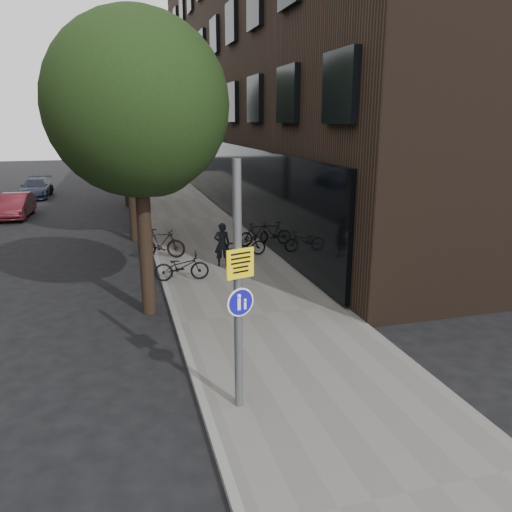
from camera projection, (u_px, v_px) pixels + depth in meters
name	position (u px, v px, depth m)	size (l,w,h in m)	color
ground	(301.00, 382.00, 9.76)	(120.00, 120.00, 0.00)	black
sidewalk	(215.00, 252.00, 19.09)	(4.50, 60.00, 0.12)	#615F5A
curb_edge	(155.00, 256.00, 18.51)	(0.15, 60.00, 0.13)	slate
building_right_dark_brick	(308.00, 50.00, 30.02)	(12.00, 40.00, 18.00)	black
street_tree_near	(140.00, 113.00, 12.06)	(4.40, 4.40, 7.50)	black
street_tree_mid	(129.00, 116.00, 19.95)	(5.00, 5.00, 7.80)	black
street_tree_far	(124.00, 117.00, 28.30)	(5.00, 5.00, 7.80)	black
signpost	(238.00, 289.00, 8.20)	(0.48, 0.16, 4.27)	#595B5E
pedestrian	(222.00, 244.00, 16.91)	(0.55, 0.36, 1.50)	black
parked_bike_facade_near	(245.00, 245.00, 18.26)	(0.55, 1.58, 0.83)	black
parked_bike_facade_far	(256.00, 234.00, 19.76)	(0.43, 1.52, 0.92)	black
parked_bike_curb_near	(182.00, 267.00, 15.44)	(0.59, 1.69, 0.89)	black
parked_bike_curb_far	(161.00, 243.00, 17.99)	(0.50, 1.76, 1.06)	black
parked_car_mid	(16.00, 206.00, 25.93)	(1.33, 3.82, 1.26)	maroon
parked_car_far	(36.00, 188.00, 32.71)	(1.72, 4.24, 1.23)	#1B2132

